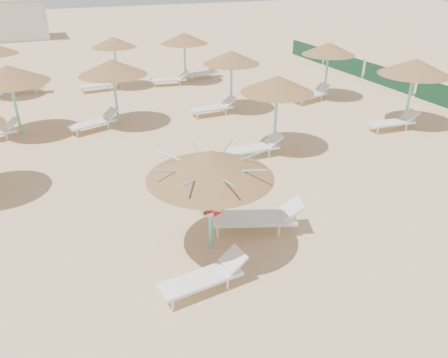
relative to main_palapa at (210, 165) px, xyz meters
name	(u,v)px	position (x,y,z in m)	size (l,w,h in m)	color
ground	(215,244)	(0.15, 0.10, -2.22)	(120.00, 120.00, 0.00)	tan
main_palapa	(210,165)	(0.00, 0.00, 0.00)	(2.86, 2.86, 2.56)	#72C6B6
lounger_main_a	(206,276)	(-0.62, -1.31, -1.89)	(1.96, 0.79, 0.69)	white
lounger_main_b	(259,217)	(1.41, 0.25, -1.82)	(2.42, 1.46, 0.85)	white
palapa_field	(172,64)	(2.01, 9.70, 0.09)	(19.82, 13.59, 2.72)	#72C6B6
windbreak_fence	(389,78)	(14.15, 10.06, -1.72)	(0.08, 19.84, 1.10)	#1B5231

